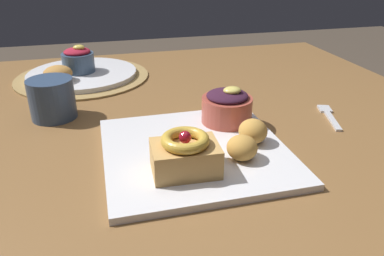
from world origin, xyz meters
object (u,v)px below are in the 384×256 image
at_px(berry_ramekin, 227,106).
at_px(back_ramekin, 78,60).
at_px(fritter_front, 242,148).
at_px(fritter_middle, 253,131).
at_px(cake_slice, 185,154).
at_px(coffee_mug, 52,99).
at_px(back_plate, 82,74).
at_px(fork, 329,115).
at_px(back_pastry, 58,74).
at_px(front_plate, 195,151).

bearing_deg(berry_ramekin, back_ramekin, 125.89).
distance_m(fritter_front, fritter_middle, 0.06).
xyz_separation_m(fritter_front, back_ramekin, (-0.26, 0.53, 0.02)).
bearing_deg(cake_slice, coffee_mug, 126.16).
height_order(back_plate, fork, back_plate).
bearing_deg(coffee_mug, back_pastry, 90.29).
xyz_separation_m(cake_slice, fork, (0.35, 0.15, -0.04)).
bearing_deg(back_ramekin, front_plate, -67.77).
distance_m(back_pastry, coffee_mug, 0.19).
relative_size(front_plate, back_plate, 1.06).
xyz_separation_m(back_ramekin, coffee_mug, (-0.05, -0.26, -0.01)).
bearing_deg(cake_slice, fork, 23.42).
relative_size(front_plate, cake_slice, 2.96).
relative_size(back_plate, fork, 2.32).
relative_size(front_plate, fork, 2.47).
bearing_deg(fritter_front, back_pastry, 123.65).
height_order(fritter_front, back_plate, fritter_front).
height_order(back_ramekin, coffee_mug, back_ramekin).
bearing_deg(cake_slice, front_plate, 64.10).
distance_m(cake_slice, back_plate, 0.57).
height_order(fritter_middle, coffee_mug, coffee_mug).
bearing_deg(fritter_front, fritter_middle, 51.23).
relative_size(fork, coffee_mug, 1.36).
height_order(berry_ramekin, back_ramekin, back_ramekin).
bearing_deg(fritter_front, fork, 28.54).
height_order(cake_slice, fork, cake_slice).
xyz_separation_m(berry_ramekin, fritter_front, (-0.02, -0.14, -0.01)).
relative_size(front_plate, back_pastry, 4.33).
bearing_deg(fritter_front, coffee_mug, 138.31).
bearing_deg(coffee_mug, back_plate, 77.97).
bearing_deg(back_ramekin, cake_slice, -73.45).
bearing_deg(front_plate, back_plate, 111.71).
bearing_deg(cake_slice, back_ramekin, 106.55).
xyz_separation_m(berry_ramekin, fork, (0.23, -0.01, -0.04)).
relative_size(fritter_front, fork, 0.40).
height_order(berry_ramekin, fork, berry_ramekin).
relative_size(fritter_middle, coffee_mug, 0.55).
relative_size(front_plate, fritter_front, 6.12).
bearing_deg(back_ramekin, back_plate, -25.13).
relative_size(front_plate, berry_ramekin, 3.14).
relative_size(back_ramekin, back_pastry, 1.19).
distance_m(fritter_middle, back_pastry, 0.54).
bearing_deg(berry_ramekin, front_plate, -134.78).
bearing_deg(fritter_front, berry_ramekin, 80.62).
height_order(fritter_middle, fork, fritter_middle).
bearing_deg(back_pastry, berry_ramekin, -44.13).
distance_m(cake_slice, back_ramekin, 0.57).
relative_size(front_plate, coffee_mug, 3.36).
xyz_separation_m(fritter_front, coffee_mug, (-0.31, 0.28, 0.01)).
bearing_deg(back_plate, coffee_mug, -102.03).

